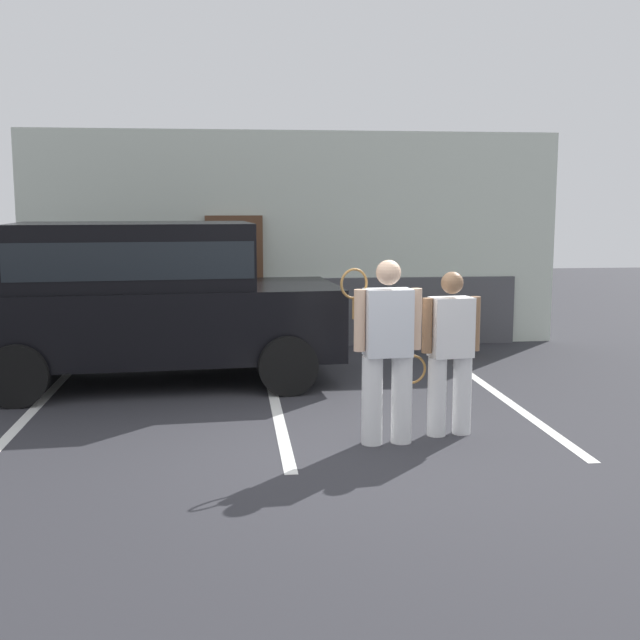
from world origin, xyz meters
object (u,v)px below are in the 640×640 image
tennis_player_man (387,349)px  tennis_player_woman (450,351)px  potted_plant_by_porch (458,326)px  parked_suv (147,295)px

tennis_player_man → tennis_player_woman: tennis_player_man is taller
potted_plant_by_porch → tennis_player_man: bearing=-114.3°
potted_plant_by_porch → tennis_player_woman: bearing=-107.2°
tennis_player_woman → potted_plant_by_porch: (1.25, 4.03, -0.39)m
parked_suv → potted_plant_by_porch: bearing=12.6°
tennis_player_man → potted_plant_by_porch: tennis_player_man is taller
potted_plant_by_porch → parked_suv: bearing=-163.1°
parked_suv → tennis_player_woman: parked_suv is taller
parked_suv → tennis_player_woman: bearing=-44.2°
parked_suv → potted_plant_by_porch: 4.70m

